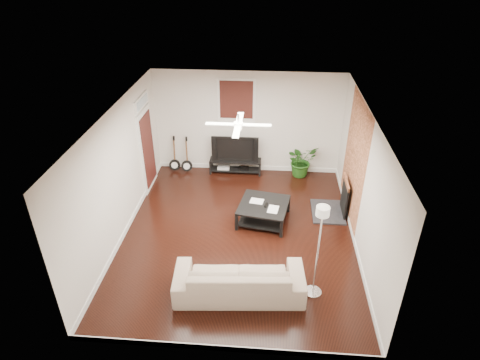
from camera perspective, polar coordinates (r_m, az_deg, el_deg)
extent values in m
cube|color=black|center=(9.10, -0.20, -7.54)|extent=(5.00, 6.00, 0.01)
cube|color=white|center=(7.71, -0.24, 9.13)|extent=(5.00, 6.00, 0.01)
cube|color=silver|center=(11.00, 1.09, 7.96)|extent=(5.00, 0.01, 2.80)
cube|color=silver|center=(5.93, -2.71, -14.60)|extent=(5.00, 0.01, 2.80)
cube|color=silver|center=(8.85, -16.56, 0.75)|extent=(0.01, 6.00, 2.80)
cube|color=silver|center=(8.51, 16.81, -0.58)|extent=(0.01, 6.00, 2.80)
cube|color=brown|center=(9.36, 15.68, 2.56)|extent=(0.02, 2.20, 2.80)
cube|color=black|center=(9.77, 13.28, -2.24)|extent=(0.80, 1.10, 0.92)
cube|color=#33130E|center=(10.80, -0.51, 10.65)|extent=(1.00, 0.06, 1.30)
cube|color=white|center=(10.50, -12.89, 5.14)|extent=(0.08, 1.00, 2.50)
cube|color=black|center=(11.34, -0.64, 1.96)|extent=(1.41, 0.38, 0.39)
imported|color=black|center=(11.10, -0.65, 4.56)|extent=(1.26, 0.17, 0.73)
cube|color=black|center=(9.40, 3.29, -4.51)|extent=(1.24, 1.24, 0.45)
imported|color=tan|center=(7.56, -0.10, -13.58)|extent=(2.40, 1.09, 0.68)
imported|color=#215518|center=(11.22, 8.54, 2.71)|extent=(1.05, 1.01, 0.89)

